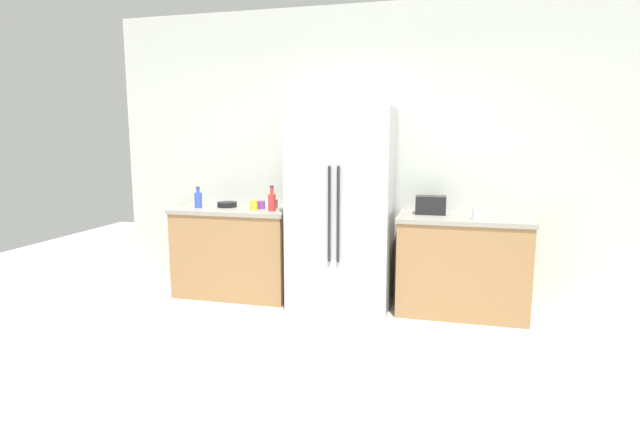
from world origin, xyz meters
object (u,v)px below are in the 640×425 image
toaster (431,205)px  cup_a (261,205)px  bottle_b (198,199)px  bottle_a (272,201)px  cup_b (274,204)px  cup_c (477,214)px  bowl_a (227,205)px  cup_d (254,205)px  refrigerator (342,209)px

toaster → cup_a: 1.66m
cup_a → bottle_b: bearing=-173.2°
bottle_a → cup_b: bottle_a is taller
cup_c → bowl_a: 2.45m
cup_d → toaster: bearing=5.2°
cup_b → cup_d: size_ratio=0.93×
refrigerator → cup_d: size_ratio=20.18×
refrigerator → toaster: bearing=9.0°
bottle_b → cup_c: size_ratio=2.18×
bottle_b → cup_d: size_ratio=2.30×
cup_d → cup_c: bearing=-2.4°
cup_a → cup_c: bearing=-4.9°
refrigerator → cup_c: size_ratio=19.17×
refrigerator → cup_a: size_ratio=23.34×
cup_d → bowl_a: 0.37m
refrigerator → toaster: size_ratio=6.86×
toaster → cup_b: size_ratio=3.15×
cup_a → cup_d: size_ratio=0.86×
refrigerator → cup_b: bearing=168.4°
toaster → bottle_a: 1.51m
bottle_b → cup_c: (2.71, -0.10, -0.04)m
toaster → bottle_b: size_ratio=1.28×
bowl_a → cup_c: bearing=-5.0°
bottle_b → cup_b: 0.77m
toaster → cup_d: 1.71m
cup_a → cup_d: bearing=-116.1°
refrigerator → toaster: 0.83m
bottle_a → bowl_a: bearing=164.8°
bottle_a → cup_c: size_ratio=2.52×
cup_a → bowl_a: (-0.39, 0.04, -0.01)m
refrigerator → bottle_b: size_ratio=8.78×
toaster → cup_a: size_ratio=3.40×
cup_c → bowl_a: (-2.44, 0.21, -0.02)m
refrigerator → cup_b: (-0.74, 0.15, 0.01)m
toaster → cup_b: toaster is taller
cup_b → bowl_a: cup_b is taller
toaster → cup_d: bearing=-174.8°
cup_d → cup_a: bearing=63.9°
toaster → cup_c: (0.40, -0.24, -0.04)m
bottle_b → bowl_a: size_ratio=1.08×
bottle_a → cup_a: 0.19m
cup_b → bowl_a: (-0.49, -0.05, -0.02)m
toaster → bottle_a: size_ratio=1.11×
cup_a → cup_b: cup_b is taller
bottle_b → cup_d: bearing=-1.0°
cup_b → bottle_b: bearing=-167.6°
bottle_a → bowl_a: (-0.54, 0.15, -0.07)m
cup_d → bowl_a: cup_d is taller
refrigerator → cup_d: refrigerator is taller
bottle_a → bottle_b: bottle_a is taller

